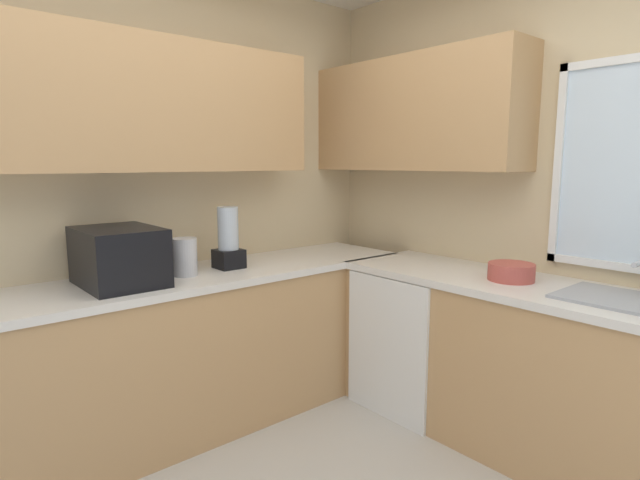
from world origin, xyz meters
TOP-DOWN VIEW (x-y plane):
  - room_shell at (-0.75, 0.51)m, footprint 3.53×3.53m
  - counter_run_left at (-1.39, 0.00)m, footprint 0.65×3.14m
  - counter_run_back at (0.21, 1.39)m, footprint 2.62×0.65m
  - dishwasher at (-0.73, 1.36)m, footprint 0.60×0.60m
  - microwave at (-1.39, -0.20)m, footprint 0.48×0.36m
  - kettle at (-1.37, 0.15)m, footprint 0.13×0.13m
  - sink_assembly at (0.42, 1.40)m, footprint 0.60×0.40m
  - bowl at (-0.15, 1.39)m, footprint 0.24×0.24m
  - blender_appliance at (-1.39, 0.43)m, footprint 0.15×0.15m

SIDE VIEW (x-z plane):
  - dishwasher at x=-0.73m, z-range 0.00..0.84m
  - counter_run_left at x=-1.39m, z-range 0.00..0.89m
  - counter_run_back at x=0.21m, z-range 0.00..0.89m
  - sink_assembly at x=0.42m, z-range 0.80..0.99m
  - bowl at x=-0.15m, z-range 0.89..0.98m
  - kettle at x=-1.37m, z-range 0.89..1.09m
  - microwave at x=-1.39m, z-range 0.89..1.18m
  - blender_appliance at x=-1.39m, z-range 0.87..1.23m
  - room_shell at x=-0.75m, z-range 0.49..3.17m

